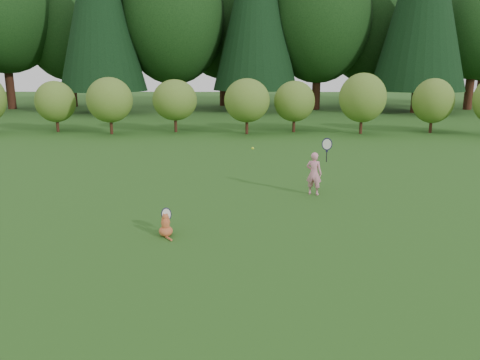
# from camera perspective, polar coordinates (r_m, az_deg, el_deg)

# --- Properties ---
(ground) EXTENTS (100.00, 100.00, 0.00)m
(ground) POSITION_cam_1_polar(r_m,az_deg,el_deg) (9.59, -1.27, -5.20)
(ground) COLOR #235116
(ground) RESTS_ON ground
(shrub_row) EXTENTS (28.00, 3.00, 2.80)m
(shrub_row) POSITION_cam_1_polar(r_m,az_deg,el_deg) (22.14, -0.07, 9.29)
(shrub_row) COLOR #587624
(shrub_row) RESTS_ON ground
(child) EXTENTS (0.63, 0.40, 1.60)m
(child) POSITION_cam_1_polar(r_m,az_deg,el_deg) (11.65, 9.06, 0.91)
(child) COLOR pink
(child) RESTS_ON ground
(cat) EXTENTS (0.35, 0.63, 0.60)m
(cat) POSITION_cam_1_polar(r_m,az_deg,el_deg) (8.92, -9.05, -5.32)
(cat) COLOR #B34422
(cat) RESTS_ON ground
(tennis_ball) EXTENTS (0.06, 0.06, 0.06)m
(tennis_ball) POSITION_cam_1_polar(r_m,az_deg,el_deg) (11.27, 1.56, 3.89)
(tennis_ball) COLOR #C3EA1B
(tennis_ball) RESTS_ON ground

